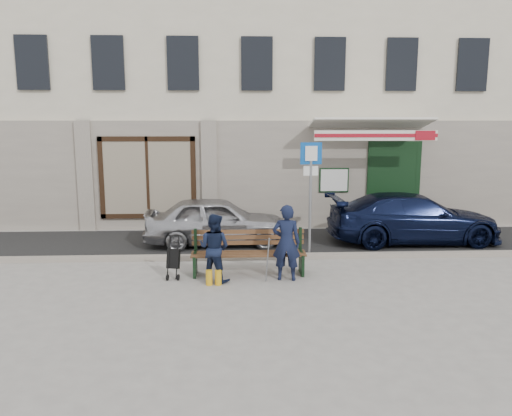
{
  "coord_description": "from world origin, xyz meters",
  "views": [
    {
      "loc": [
        -0.71,
        -9.77,
        3.2
      ],
      "look_at": [
        -0.18,
        1.6,
        1.2
      ],
      "focal_mm": 35.0,
      "sensor_mm": 36.0,
      "label": 1
    }
  ],
  "objects": [
    {
      "name": "parking_sign",
      "position": [
        1.09,
        1.65,
        1.82
      ],
      "size": [
        0.5,
        0.08,
        2.71
      ],
      "rotation": [
        0.0,
        0.0,
        0.07
      ],
      "color": "gray",
      "rests_on": "ground"
    },
    {
      "name": "car_silver",
      "position": [
        -1.14,
        2.97,
        0.63
      ],
      "size": [
        3.78,
        1.66,
        1.27
      ],
      "primitive_type": "imported",
      "rotation": [
        0.0,
        0.0,
        1.62
      ],
      "color": "#AEAEB2",
      "rests_on": "ground"
    },
    {
      "name": "car_navy",
      "position": [
        4.05,
        2.97,
        0.65
      ],
      "size": [
        4.53,
        1.89,
        1.31
      ],
      "primitive_type": "imported",
      "rotation": [
        0.0,
        0.0,
        1.58
      ],
      "color": "black",
      "rests_on": "ground"
    },
    {
      "name": "curb",
      "position": [
        0.0,
        1.5,
        0.06
      ],
      "size": [
        60.0,
        0.18,
        0.12
      ],
      "primitive_type": "cube",
      "color": "#9E9384",
      "rests_on": "ground"
    },
    {
      "name": "woman",
      "position": [
        -1.1,
        -0.05,
        0.69
      ],
      "size": [
        0.83,
        0.77,
        1.38
      ],
      "primitive_type": "imported",
      "rotation": [
        0.0,
        0.0,
        2.66
      ],
      "color": "#121A33",
      "rests_on": "ground"
    },
    {
      "name": "bench",
      "position": [
        -0.44,
        0.35,
        0.46
      ],
      "size": [
        2.4,
        1.17,
        0.98
      ],
      "color": "brown",
      "rests_on": "ground"
    },
    {
      "name": "man",
      "position": [
        0.35,
        -0.05,
        0.78
      ],
      "size": [
        0.62,
        0.46,
        1.55
      ],
      "primitive_type": "imported",
      "rotation": [
        0.0,
        0.0,
        2.99
      ],
      "color": "#121832",
      "rests_on": "ground"
    },
    {
      "name": "building",
      "position": [
        0.01,
        8.45,
        4.97
      ],
      "size": [
        20.0,
        8.27,
        10.0
      ],
      "color": "beige",
      "rests_on": "ground"
    },
    {
      "name": "ground",
      "position": [
        0.0,
        0.0,
        0.0
      ],
      "size": [
        80.0,
        80.0,
        0.0
      ],
      "primitive_type": "plane",
      "color": "#9E9991",
      "rests_on": "ground"
    },
    {
      "name": "asphalt_lane",
      "position": [
        0.0,
        3.1,
        0.01
      ],
      "size": [
        60.0,
        3.2,
        0.01
      ],
      "primitive_type": "cube",
      "color": "#282828",
      "rests_on": "ground"
    },
    {
      "name": "stroller",
      "position": [
        -1.95,
        0.18,
        0.39
      ],
      "size": [
        0.29,
        0.39,
        0.88
      ],
      "rotation": [
        0.0,
        0.0,
        -0.21
      ],
      "color": "black",
      "rests_on": "ground"
    }
  ]
}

